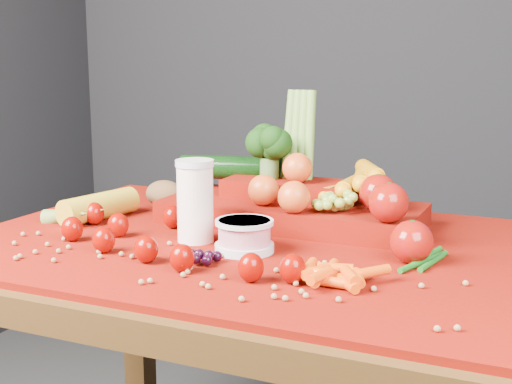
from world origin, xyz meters
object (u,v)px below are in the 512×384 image
at_px(yogurt_bowl, 244,235).
at_px(table, 252,295).
at_px(produce_mound, 300,196).
at_px(milk_glass, 195,198).

bearing_deg(yogurt_bowl, table, 105.13).
bearing_deg(produce_mound, table, -102.74).
relative_size(yogurt_bowl, produce_mound, 0.17).
bearing_deg(table, produce_mound, 77.26).
height_order(milk_glass, produce_mound, produce_mound).
bearing_deg(milk_glass, table, 27.05).
xyz_separation_m(milk_glass, produce_mound, (0.13, 0.21, -0.02)).
height_order(table, yogurt_bowl, yogurt_bowl).
distance_m(yogurt_bowl, produce_mound, 0.23).
bearing_deg(milk_glass, yogurt_bowl, -13.03).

